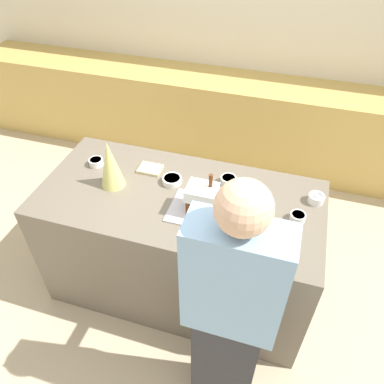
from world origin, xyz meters
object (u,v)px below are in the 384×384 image
Objects in this scene: candy_bowl_beside_tree at (298,217)px; candy_bowl_far_right at (96,162)px; gingerbread_house at (202,198)px; candy_bowl_center_rear at (172,180)px; decorative_tree at (110,164)px; candy_bowl_far_left at (228,180)px; person at (230,313)px; candy_bowl_front_corner at (316,198)px; baking_tray at (202,211)px; cookbook at (150,169)px.

candy_bowl_beside_tree is 0.95× the size of candy_bowl_far_right.
gingerbread_house is 2.06× the size of candy_bowl_center_rear.
decorative_tree is 0.79m from candy_bowl_far_left.
person is (-0.26, -0.70, -0.08)m from candy_bowl_beside_tree.
candy_bowl_far_left is (0.74, 0.23, -0.14)m from decorative_tree.
candy_bowl_front_corner is (1.32, 0.22, -0.14)m from decorative_tree.
candy_bowl_far_right is at bearing 143.32° from decorative_tree.
gingerbread_house reaches higher than candy_bowl_far_left.
decorative_tree is (-0.64, 0.08, 0.16)m from baking_tray.
candy_bowl_center_rear is 0.08× the size of person.
candy_bowl_beside_tree is 0.59× the size of cookbook.
candy_bowl_front_corner is 1.14m from cookbook.
person is at bearing -76.23° from candy_bowl_far_left.
candy_bowl_far_left is 1.13× the size of candy_bowl_beside_tree.
candy_bowl_front_corner is at bearing 2.23° from candy_bowl_far_right.
candy_bowl_far_left is at bearing 156.11° from candy_bowl_beside_tree.
decorative_tree reaches higher than baking_tray.
candy_bowl_front_corner is at bearing 9.42° from decorative_tree.
candy_bowl_far_right reaches higher than cookbook.
candy_bowl_beside_tree is (0.58, 0.10, -0.08)m from gingerbread_house.
candy_bowl_far_left is 1.06× the size of candy_bowl_front_corner.
candy_bowl_beside_tree is at bearing 0.93° from decorative_tree.
candy_bowl_far_right is at bearing 174.46° from candy_bowl_beside_tree.
candy_bowl_far_right is (-0.59, 0.03, 0.00)m from candy_bowl_center_rear.
candy_bowl_beside_tree is at bearing -5.54° from candy_bowl_far_right.
person reaches higher than candy_bowl_front_corner.
candy_bowl_center_rear is at bearing 142.03° from baking_tray.
decorative_tree is at bearing -129.76° from cookbook.
candy_bowl_front_corner is (0.10, 0.20, 0.00)m from candy_bowl_beside_tree.
gingerbread_house is at bearing -37.89° from candy_bowl_center_rear.
gingerbread_house is 0.74m from candy_bowl_front_corner.
candy_bowl_beside_tree is 0.05× the size of person.
candy_bowl_beside_tree is at bearing -116.12° from candy_bowl_front_corner.
candy_bowl_center_rear reaches higher than baking_tray.
candy_bowl_center_rear is at bearing 125.99° from person.
gingerbread_house is at bearing -107.78° from candy_bowl_far_left.
candy_bowl_front_corner reaches higher than baking_tray.
baking_tray is 0.23× the size of person.
gingerbread_house is 2.74× the size of candy_bowl_far_right.
candy_bowl_far_right reaches higher than candy_bowl_center_rear.
decorative_tree is 1.35m from candy_bowl_front_corner.
candy_bowl_front_corner reaches higher than cookbook.
candy_bowl_front_corner reaches higher than candy_bowl_center_rear.
candy_bowl_beside_tree reaches higher than candy_bowl_center_rear.
candy_bowl_center_rear is (0.37, 0.13, -0.15)m from decorative_tree.
baking_tray is 3.98× the size of candy_bowl_front_corner.
decorative_tree is 0.42m from candy_bowl_center_rear.
candy_bowl_far_left is (0.10, 0.31, -0.08)m from gingerbread_house.
person reaches higher than gingerbread_house.
person is at bearing -48.85° from cookbook.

